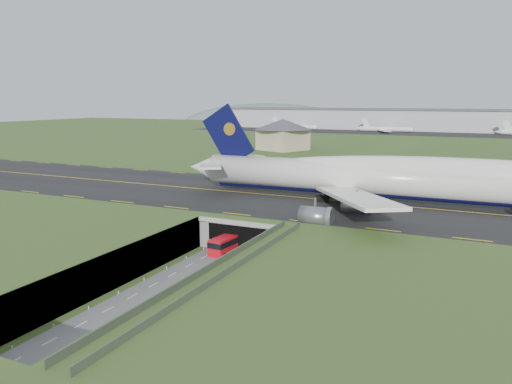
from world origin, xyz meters
The scene contains 10 objects.
ground centered at (0.00, 0.00, 0.00)m, with size 900.00×900.00×0.00m, color #365722.
airfield_deck centered at (0.00, 0.00, 3.00)m, with size 800.00×800.00×6.00m, color gray.
trench_road centered at (0.00, -7.50, 0.10)m, with size 12.00×75.00×0.20m, color slate.
taxiway centered at (0.00, 33.00, 6.09)m, with size 800.00×44.00×0.18m, color black.
tunnel_portal centered at (0.00, 16.71, 3.33)m, with size 17.00×22.30×6.00m.
guideway centered at (11.00, -19.11, 5.32)m, with size 3.00×53.00×7.05m.
jumbo_jet centered at (24.97, 34.30, 11.86)m, with size 104.99×65.63×21.71m.
shuttle_tram centered at (-1.31, 6.16, 1.73)m, with size 3.61×7.96×3.15m.
service_building centered at (-41.09, 132.08, 14.09)m, with size 32.83×32.83×13.66m.
cargo_terminal centered at (-0.16, 299.41, 13.96)m, with size 320.00×67.00×15.60m.
Camera 1 is at (41.25, -71.65, 28.03)m, focal length 35.00 mm.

